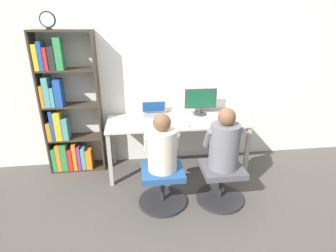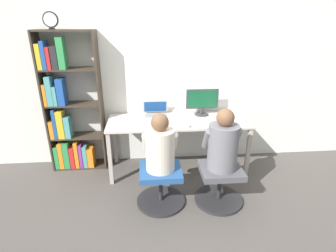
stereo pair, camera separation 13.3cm
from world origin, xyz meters
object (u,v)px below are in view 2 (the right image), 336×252
at_px(person_at_laptop, 160,146).
at_px(desk_clock, 51,20).
at_px(office_chair_left, 220,184).
at_px(person_at_monitor, 223,143).
at_px(desktop_monitor, 202,102).
at_px(office_chair_right, 161,185).
at_px(keyboard, 209,124).
at_px(bookshelf, 68,113).
at_px(laptop, 156,113).

relative_size(person_at_laptop, desk_clock, 3.27).
height_order(office_chair_left, person_at_monitor, person_at_monitor).
bearing_deg(desktop_monitor, desk_clock, -178.50).
bearing_deg(office_chair_right, office_chair_left, -2.67).
bearing_deg(person_at_monitor, office_chair_left, -90.00).
height_order(keyboard, bookshelf, bookshelf).
bearing_deg(office_chair_left, bookshelf, 153.22).
bearing_deg(bookshelf, laptop, 0.25).
bearing_deg(desk_clock, office_chair_left, -25.24).
bearing_deg(bookshelf, office_chair_left, -26.78).
xyz_separation_m(desktop_monitor, person_at_monitor, (0.04, -0.96, -0.20)).
bearing_deg(person_at_laptop, bookshelf, 142.75).
bearing_deg(desk_clock, person_at_laptop, -35.19).
xyz_separation_m(office_chair_left, desk_clock, (-1.94, 0.92, 1.79)).
xyz_separation_m(office_chair_left, bookshelf, (-1.92, 0.97, 0.60)).
height_order(laptop, desk_clock, desk_clock).
distance_m(person_at_laptop, bookshelf, 1.55).
height_order(keyboard, desk_clock, desk_clock).
xyz_separation_m(person_at_laptop, desk_clock, (-1.24, 0.88, 1.29)).
bearing_deg(laptop, desk_clock, -177.15).
bearing_deg(person_at_laptop, person_at_monitor, -2.63).
height_order(person_at_monitor, desk_clock, desk_clock).
bearing_deg(desktop_monitor, person_at_monitor, -87.34).
bearing_deg(office_chair_right, person_at_monitor, -2.24).
distance_m(office_chair_right, desk_clock, 2.36).
height_order(desktop_monitor, laptop, desktop_monitor).
xyz_separation_m(bookshelf, desk_clock, (-0.02, -0.06, 1.19)).
height_order(office_chair_left, desk_clock, desk_clock).
bearing_deg(person_at_monitor, keyboard, 93.12).
distance_m(keyboard, office_chair_left, 0.77).
bearing_deg(office_chair_left, office_chair_right, 177.33).
height_order(keyboard, office_chair_left, keyboard).
xyz_separation_m(laptop, keyboard, (0.68, -0.42, -0.03)).
bearing_deg(person_at_monitor, laptop, 126.11).
relative_size(office_chair_right, person_at_monitor, 0.81).
xyz_separation_m(keyboard, office_chair_right, (-0.67, -0.52, -0.53)).
bearing_deg(laptop, person_at_monitor, -53.89).
height_order(desktop_monitor, person_at_monitor, person_at_monitor).
bearing_deg(keyboard, laptop, 148.26).
relative_size(person_at_laptop, bookshelf, 0.34).
height_order(office_chair_right, person_at_monitor, person_at_monitor).
bearing_deg(desk_clock, person_at_monitor, -25.11).
relative_size(desktop_monitor, office_chair_left, 0.80).
xyz_separation_m(laptop, person_at_laptop, (0.01, -0.94, -0.07)).
height_order(desktop_monitor, office_chair_right, desktop_monitor).
relative_size(laptop, office_chair_left, 0.63).
distance_m(laptop, bookshelf, 1.22).
xyz_separation_m(office_chair_right, person_at_laptop, (-0.00, 0.00, 0.50)).
distance_m(desktop_monitor, laptop, 0.68).
xyz_separation_m(laptop, bookshelf, (-1.22, -0.01, 0.03)).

